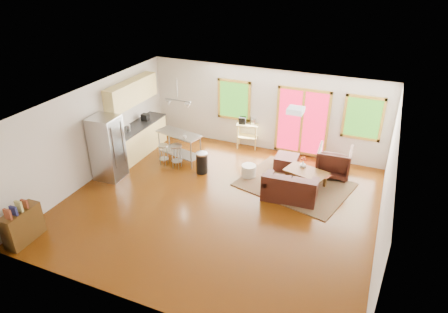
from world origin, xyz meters
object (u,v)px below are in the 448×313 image
at_px(loveseat, 290,189).
at_px(kitchen_cart, 247,127).
at_px(ottoman, 286,163).
at_px(rug, 295,184).
at_px(island, 179,142).
at_px(coffee_table, 306,173).
at_px(armchair, 334,160).
at_px(refrigerator, 108,148).

distance_m(loveseat, kitchen_cart, 3.21).
bearing_deg(ottoman, loveseat, -72.26).
bearing_deg(rug, kitchen_cart, 139.83).
bearing_deg(island, coffee_table, 0.17).
height_order(rug, armchair, armchair).
bearing_deg(armchair, coffee_table, 53.36).
xyz_separation_m(armchair, ottoman, (-1.30, -0.20, -0.25)).
bearing_deg(ottoman, island, -167.42).
xyz_separation_m(coffee_table, armchair, (0.58, 0.89, 0.09)).
height_order(coffee_table, ottoman, coffee_table).
relative_size(loveseat, ottoman, 2.23).
bearing_deg(refrigerator, ottoman, 25.31).
bearing_deg(coffee_table, rug, -159.05).
bearing_deg(kitchen_cart, rug, -40.17).
distance_m(loveseat, refrigerator, 5.00).
height_order(armchair, island, armchair).
relative_size(rug, ottoman, 4.39).
bearing_deg(coffee_table, armchair, 56.63).
height_order(loveseat, refrigerator, refrigerator).
distance_m(coffee_table, refrigerator, 5.42).
bearing_deg(kitchen_cart, refrigerator, -130.83).
distance_m(coffee_table, kitchen_cart, 2.81).
bearing_deg(rug, refrigerator, -162.06).
bearing_deg(island, kitchen_cart, 46.27).
relative_size(coffee_table, ottoman, 1.94).
bearing_deg(loveseat, ottoman, 103.85).
distance_m(ottoman, island, 3.23).
bearing_deg(loveseat, island, 163.43).
relative_size(armchair, kitchen_cart, 0.90).
height_order(rug, refrigerator, refrigerator).
distance_m(rug, island, 3.63).
distance_m(armchair, island, 4.51).
bearing_deg(kitchen_cart, armchair, -14.14).
height_order(coffee_table, armchair, armchair).
distance_m(armchair, ottoman, 1.34).
height_order(coffee_table, island, island).
relative_size(armchair, island, 0.62).
bearing_deg(kitchen_cart, coffee_table, -35.15).
bearing_deg(armchair, refrigerator, 20.90).
distance_m(rug, coffee_table, 0.46).
relative_size(ottoman, refrigerator, 0.35).
bearing_deg(refrigerator, coffee_table, 15.26).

